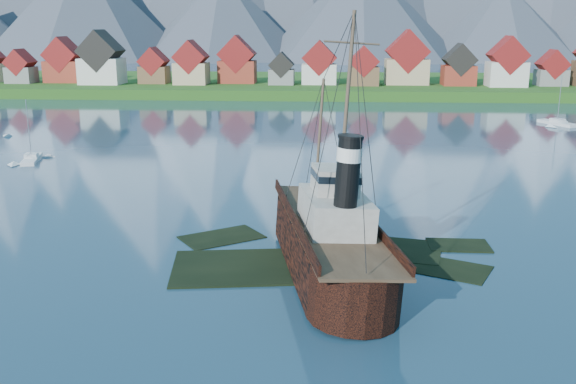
{
  "coord_description": "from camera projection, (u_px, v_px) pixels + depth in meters",
  "views": [
    {
      "loc": [
        2.11,
        -56.4,
        21.23
      ],
      "look_at": [
        -2.12,
        6.0,
        5.0
      ],
      "focal_mm": 40.0,
      "sensor_mm": 36.0,
      "label": 1
    }
  ],
  "objects": [
    {
      "name": "shore_bank",
      "position": [
        326.0,
        89.0,
        224.12
      ],
      "size": [
        600.0,
        80.0,
        3.2
      ],
      "primitive_type": "cube",
      "color": "#244A15",
      "rests_on": "ground"
    },
    {
      "name": "sailboat_e",
      "position": [
        557.0,
        124.0,
        142.04
      ],
      "size": [
        6.53,
        9.85,
        11.35
      ],
      "rotation": [
        0.0,
        0.0,
        0.46
      ],
      "color": "silver",
      "rests_on": "ground"
    },
    {
      "name": "seawall",
      "position": [
        324.0,
        101.0,
        187.42
      ],
      "size": [
        600.0,
        2.5,
        2.0
      ],
      "primitive_type": "cube",
      "color": "#3F3D38",
      "rests_on": "ground"
    },
    {
      "name": "town",
      "position": [
        223.0,
        65.0,
        206.82
      ],
      "size": [
        250.96,
        16.69,
        17.3
      ],
      "color": "maroon",
      "rests_on": "ground"
    },
    {
      "name": "tugboat_wreck",
      "position": [
        327.0,
        234.0,
        57.99
      ],
      "size": [
        6.94,
        29.91,
        23.7
      ],
      "rotation": [
        0.0,
        0.06,
        0.2
      ],
      "color": "black",
      "rests_on": "ground"
    },
    {
      "name": "ground",
      "position": [
        306.0,
        260.0,
        59.94
      ],
      "size": [
        1400.0,
        1400.0,
        0.0
      ],
      "primitive_type": "plane",
      "color": "#1B384B",
      "rests_on": "ground"
    },
    {
      "name": "shoal",
      "position": [
        325.0,
        256.0,
        61.99
      ],
      "size": [
        31.71,
        21.24,
        1.14
      ],
      "color": "black",
      "rests_on": "ground"
    },
    {
      "name": "sailboat_a",
      "position": [
        32.0,
        160.0,
        103.81
      ],
      "size": [
        4.38,
        8.79,
        10.41
      ],
      "rotation": [
        0.0,
        0.0,
        0.28
      ],
      "color": "silver",
      "rests_on": "ground"
    }
  ]
}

